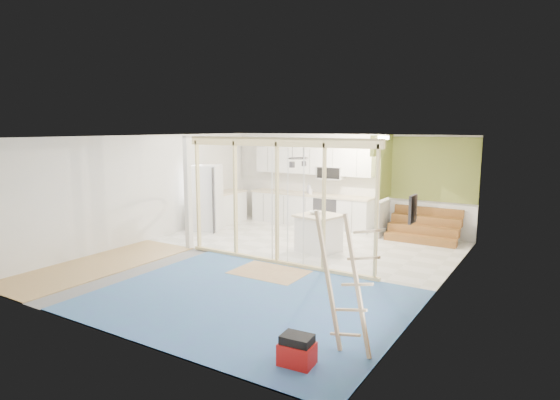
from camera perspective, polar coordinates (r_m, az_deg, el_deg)
The scene contains 17 objects.
room at distance 9.59m, azimuth -1.88°, elevation -0.06°, with size 7.01×8.01×2.61m.
floor_overlays at distance 9.88m, azimuth -1.29°, elevation -7.46°, with size 7.00×8.00×0.03m.
stud_frame at distance 9.68m, azimuth -3.09°, elevation 1.75°, with size 4.66×0.14×2.60m.
base_cabinets at distance 13.38m, azimuth 0.34°, elevation -1.11°, with size 4.45×2.24×0.93m.
upper_cabinets at distance 13.23m, azimuth 4.22°, elevation 4.66°, with size 3.60×0.41×0.85m.
green_partition at distance 12.13m, azimuth 16.01°, elevation -0.22°, with size 2.25×1.51×2.60m.
pot_rack at distance 11.27m, azimuth 2.12°, elevation 4.84°, with size 0.52×0.52×0.72m.
sheathing_panel at distance 6.33m, azimuth 14.70°, elevation -5.05°, with size 0.02×4.00×2.60m, color tan.
electrical_panel at distance 6.84m, azimuth 15.89°, elevation -1.07°, with size 0.04×0.30×0.40m, color #3D3C42.
ceiling_light at distance 11.55m, azimuth 12.35°, elevation 7.44°, with size 0.32×0.32×0.08m, color #FFEABF.
fridge at distance 12.82m, azimuth -9.01°, elevation 0.25°, with size 1.02×0.98×1.78m.
island at distance 10.55m, azimuth 4.75°, elevation -4.09°, with size 1.03×1.03×0.86m.
bowl at distance 10.52m, azimuth 4.31°, elevation -1.54°, with size 0.27×0.27×0.07m, color silver.
soap_bottle_a at distance 13.29m, azimuth 3.54°, elevation 1.47°, with size 0.11×0.11×0.30m, color #A8ACBC.
soap_bottle_b at distance 13.14m, azimuth 3.75°, elevation 1.16°, with size 0.09×0.09×0.19m, color white.
toolbox at distance 5.78m, azimuth 2.09°, elevation -17.94°, with size 0.43×0.33×0.38m.
ladder at distance 5.85m, azimuth 8.10°, elevation -10.09°, with size 0.94×0.07×1.75m.
Camera 1 is at (5.23, -7.90, 2.79)m, focal length 30.00 mm.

